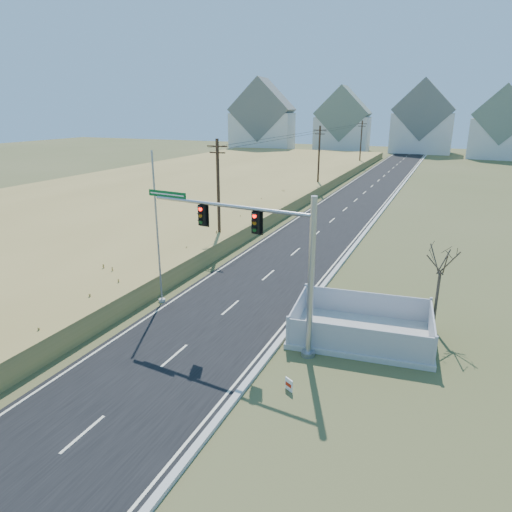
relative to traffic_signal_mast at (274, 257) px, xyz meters
The scene contains 16 objects.
ground 6.19m from the traffic_signal_mast, 167.80° to the right, with size 260.00×260.00×0.00m, color #4A4F26.
road 49.53m from the traffic_signal_mast, 94.59° to the left, with size 8.00×180.00×0.06m, color black.
curb 49.36m from the traffic_signal_mast, 89.76° to the left, with size 0.30×180.00×0.18m, color #B2AFA8.
reed_marsh 48.27m from the traffic_signal_mast, 125.52° to the left, with size 38.00×110.00×1.30m, color tan.
utility_pole_near 17.58m from the traffic_signal_mast, 126.43° to the left, with size 1.80×0.26×9.00m.
utility_pole_mid 45.37m from the traffic_signal_mast, 103.31° to the left, with size 1.80×0.26×9.00m.
utility_pole_far 74.88m from the traffic_signal_mast, 98.02° to the left, with size 1.80×0.26×9.00m.
condo_nw 107.70m from the traffic_signal_mast, 112.93° to the left, with size 17.69×13.38×19.05m.
condo_nnw 109.39m from the traffic_signal_mast, 101.57° to the left, with size 14.93×11.17×17.03m.
condo_n 111.20m from the traffic_signal_mast, 91.00° to the left, with size 15.27×10.20×18.54m.
condo_ne 104.41m from the traffic_signal_mast, 81.15° to the left, with size 14.12×10.51×16.52m.
traffic_signal_mast is the anchor object (origin of this frame).
fence_enclosure 6.42m from the traffic_signal_mast, 34.67° to the left, with size 7.54×5.54×1.62m.
open_sign 5.85m from the traffic_signal_mast, 58.67° to the right, with size 0.40×0.27×0.55m.
flagpole 8.64m from the traffic_signal_mast, 163.94° to the left, with size 0.41×0.41×9.10m.
bare_tree 8.86m from the traffic_signal_mast, 35.06° to the left, with size 1.87×1.87×4.97m.
Camera 1 is at (11.23, -18.10, 11.33)m, focal length 32.00 mm.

